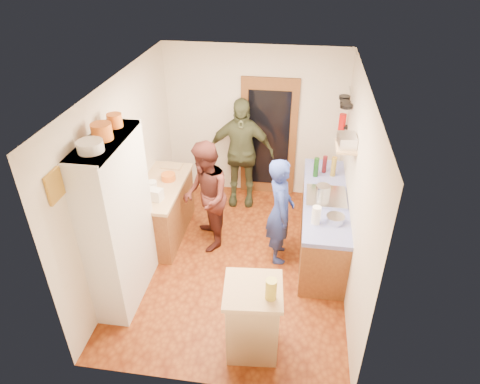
% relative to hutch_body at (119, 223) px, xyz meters
% --- Properties ---
extents(floor, '(3.00, 4.00, 0.02)m').
position_rel_hutch_body_xyz_m(floor, '(1.30, 0.80, -1.11)').
color(floor, brown).
rests_on(floor, ground).
extents(ceiling, '(3.00, 4.00, 0.02)m').
position_rel_hutch_body_xyz_m(ceiling, '(1.30, 0.80, 1.51)').
color(ceiling, silver).
rests_on(ceiling, ground).
extents(wall_back, '(3.00, 0.02, 2.60)m').
position_rel_hutch_body_xyz_m(wall_back, '(1.30, 2.81, 0.20)').
color(wall_back, beige).
rests_on(wall_back, ground).
extents(wall_front, '(3.00, 0.02, 2.60)m').
position_rel_hutch_body_xyz_m(wall_front, '(1.30, -1.21, 0.20)').
color(wall_front, beige).
rests_on(wall_front, ground).
extents(wall_left, '(0.02, 4.00, 2.60)m').
position_rel_hutch_body_xyz_m(wall_left, '(-0.21, 0.80, 0.20)').
color(wall_left, beige).
rests_on(wall_left, ground).
extents(wall_right, '(0.02, 4.00, 2.60)m').
position_rel_hutch_body_xyz_m(wall_right, '(2.81, 0.80, 0.20)').
color(wall_right, beige).
rests_on(wall_right, ground).
extents(door_frame, '(0.95, 0.06, 2.10)m').
position_rel_hutch_body_xyz_m(door_frame, '(1.55, 2.77, -0.05)').
color(door_frame, brown).
rests_on(door_frame, ground).
extents(door_glass, '(0.70, 0.02, 1.70)m').
position_rel_hutch_body_xyz_m(door_glass, '(1.55, 2.74, -0.05)').
color(door_glass, black).
rests_on(door_glass, door_frame).
extents(hutch_body, '(0.40, 1.20, 2.20)m').
position_rel_hutch_body_xyz_m(hutch_body, '(0.00, 0.00, 0.00)').
color(hutch_body, silver).
rests_on(hutch_body, ground).
extents(hutch_top_shelf, '(0.40, 1.14, 0.04)m').
position_rel_hutch_body_xyz_m(hutch_top_shelf, '(0.00, 0.00, 1.08)').
color(hutch_top_shelf, silver).
rests_on(hutch_top_shelf, hutch_body).
extents(plate_stack, '(0.27, 0.27, 0.11)m').
position_rel_hutch_body_xyz_m(plate_stack, '(0.00, -0.29, 1.16)').
color(plate_stack, white).
rests_on(plate_stack, hutch_top_shelf).
extents(orange_pot_a, '(0.22, 0.22, 0.18)m').
position_rel_hutch_body_xyz_m(orange_pot_a, '(0.00, -0.00, 1.19)').
color(orange_pot_a, orange).
rests_on(orange_pot_a, hutch_top_shelf).
extents(orange_pot_b, '(0.17, 0.17, 0.15)m').
position_rel_hutch_body_xyz_m(orange_pot_b, '(0.00, 0.34, 1.18)').
color(orange_pot_b, orange).
rests_on(orange_pot_b, hutch_top_shelf).
extents(left_counter_base, '(0.60, 1.40, 0.85)m').
position_rel_hutch_body_xyz_m(left_counter_base, '(0.10, 1.25, -0.68)').
color(left_counter_base, brown).
rests_on(left_counter_base, ground).
extents(left_counter_top, '(0.64, 1.44, 0.05)m').
position_rel_hutch_body_xyz_m(left_counter_top, '(0.10, 1.25, -0.23)').
color(left_counter_top, '#D7B179').
rests_on(left_counter_top, left_counter_base).
extents(toaster, '(0.24, 0.19, 0.16)m').
position_rel_hutch_body_xyz_m(toaster, '(0.15, 0.86, -0.12)').
color(toaster, white).
rests_on(toaster, left_counter_top).
extents(kettle, '(0.18, 0.18, 0.16)m').
position_rel_hutch_body_xyz_m(kettle, '(0.05, 1.06, -0.12)').
color(kettle, white).
rests_on(kettle, left_counter_top).
extents(orange_bowl, '(0.24, 0.24, 0.10)m').
position_rel_hutch_body_xyz_m(orange_bowl, '(0.18, 1.42, -0.15)').
color(orange_bowl, orange).
rests_on(orange_bowl, left_counter_top).
extents(chopping_board, '(0.31, 0.24, 0.02)m').
position_rel_hutch_body_xyz_m(chopping_board, '(0.12, 1.82, -0.19)').
color(chopping_board, '#D7B179').
rests_on(chopping_board, left_counter_top).
extents(right_counter_base, '(0.60, 2.20, 0.84)m').
position_rel_hutch_body_xyz_m(right_counter_base, '(2.50, 1.30, -0.68)').
color(right_counter_base, brown).
rests_on(right_counter_base, ground).
extents(right_counter_top, '(0.62, 2.22, 0.06)m').
position_rel_hutch_body_xyz_m(right_counter_top, '(2.50, 1.30, -0.23)').
color(right_counter_top, '#0E1BA8').
rests_on(right_counter_top, right_counter_base).
extents(hob, '(0.55, 0.58, 0.04)m').
position_rel_hutch_body_xyz_m(hob, '(2.50, 1.25, -0.18)').
color(hob, silver).
rests_on(hob, right_counter_top).
extents(pot_on_hob, '(0.20, 0.20, 0.13)m').
position_rel_hutch_body_xyz_m(pot_on_hob, '(2.45, 1.29, -0.10)').
color(pot_on_hob, silver).
rests_on(pot_on_hob, hob).
extents(bottle_a, '(0.10, 0.10, 0.30)m').
position_rel_hutch_body_xyz_m(bottle_a, '(2.35, 1.85, -0.05)').
color(bottle_a, '#143F14').
rests_on(bottle_a, right_counter_top).
extents(bottle_b, '(0.07, 0.07, 0.27)m').
position_rel_hutch_body_xyz_m(bottle_b, '(2.48, 2.00, -0.06)').
color(bottle_b, '#591419').
rests_on(bottle_b, right_counter_top).
extents(bottle_c, '(0.09, 0.09, 0.31)m').
position_rel_hutch_body_xyz_m(bottle_c, '(2.61, 1.90, -0.05)').
color(bottle_c, olive).
rests_on(bottle_c, right_counter_top).
extents(paper_towel, '(0.12, 0.12, 0.25)m').
position_rel_hutch_body_xyz_m(paper_towel, '(2.35, 0.63, -0.08)').
color(paper_towel, white).
rests_on(paper_towel, right_counter_top).
extents(mixing_bowl, '(0.24, 0.24, 0.09)m').
position_rel_hutch_body_xyz_m(mixing_bowl, '(2.60, 0.69, -0.15)').
color(mixing_bowl, silver).
rests_on(mixing_bowl, right_counter_top).
extents(island_base, '(0.60, 0.60, 0.86)m').
position_rel_hutch_body_xyz_m(island_base, '(1.71, -0.65, -0.67)').
color(island_base, '#D7B179').
rests_on(island_base, ground).
extents(island_top, '(0.67, 0.67, 0.05)m').
position_rel_hutch_body_xyz_m(island_top, '(1.71, -0.65, -0.22)').
color(island_top, '#D7B179').
rests_on(island_top, island_base).
extents(cutting_board, '(0.37, 0.31, 0.02)m').
position_rel_hutch_body_xyz_m(cutting_board, '(1.65, -0.61, -0.21)').
color(cutting_board, white).
rests_on(cutting_board, island_top).
extents(oil_jar, '(0.13, 0.13, 0.24)m').
position_rel_hutch_body_xyz_m(oil_jar, '(1.90, -0.76, -0.07)').
color(oil_jar, '#AD9E2D').
rests_on(oil_jar, island_top).
extents(pan_rail, '(0.02, 0.65, 0.02)m').
position_rel_hutch_body_xyz_m(pan_rail, '(2.76, 2.33, 0.95)').
color(pan_rail, silver).
rests_on(pan_rail, wall_right).
extents(pan_hang_a, '(0.18, 0.18, 0.05)m').
position_rel_hutch_body_xyz_m(pan_hang_a, '(2.70, 2.15, 0.82)').
color(pan_hang_a, black).
rests_on(pan_hang_a, pan_rail).
extents(pan_hang_b, '(0.16, 0.16, 0.05)m').
position_rel_hutch_body_xyz_m(pan_hang_b, '(2.70, 2.35, 0.80)').
color(pan_hang_b, black).
rests_on(pan_hang_b, pan_rail).
extents(pan_hang_c, '(0.17, 0.17, 0.05)m').
position_rel_hutch_body_xyz_m(pan_hang_c, '(2.70, 2.55, 0.81)').
color(pan_hang_c, black).
rests_on(pan_hang_c, pan_rail).
extents(wall_shelf, '(0.26, 0.42, 0.03)m').
position_rel_hutch_body_xyz_m(wall_shelf, '(2.67, 1.25, 0.60)').
color(wall_shelf, '#D7B179').
rests_on(wall_shelf, wall_right).
extents(radio, '(0.25, 0.32, 0.15)m').
position_rel_hutch_body_xyz_m(radio, '(2.67, 1.25, 0.69)').
color(radio, silver).
rests_on(radio, wall_shelf).
extents(ext_bracket, '(0.06, 0.10, 0.04)m').
position_rel_hutch_body_xyz_m(ext_bracket, '(2.77, 2.50, 0.35)').
color(ext_bracket, black).
rests_on(ext_bracket, wall_right).
extents(fire_extinguisher, '(0.11, 0.11, 0.32)m').
position_rel_hutch_body_xyz_m(fire_extinguisher, '(2.71, 2.50, 0.40)').
color(fire_extinguisher, red).
rests_on(fire_extinguisher, wall_right).
extents(picture_frame, '(0.03, 0.25, 0.30)m').
position_rel_hutch_body_xyz_m(picture_frame, '(-0.18, -0.75, 0.95)').
color(picture_frame, gold).
rests_on(picture_frame, wall_left).
extents(person_hob, '(0.46, 0.62, 1.59)m').
position_rel_hutch_body_xyz_m(person_hob, '(1.92, 0.97, -0.31)').
color(person_hob, navy).
rests_on(person_hob, ground).
extents(person_left, '(0.86, 0.97, 1.67)m').
position_rel_hutch_body_xyz_m(person_left, '(0.82, 1.17, -0.26)').
color(person_left, '#461E19').
rests_on(person_left, ground).
extents(person_back, '(1.13, 0.53, 1.88)m').
position_rel_hutch_body_xyz_m(person_back, '(1.14, 2.37, -0.16)').
color(person_back, '#393D26').
rests_on(person_back, ground).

